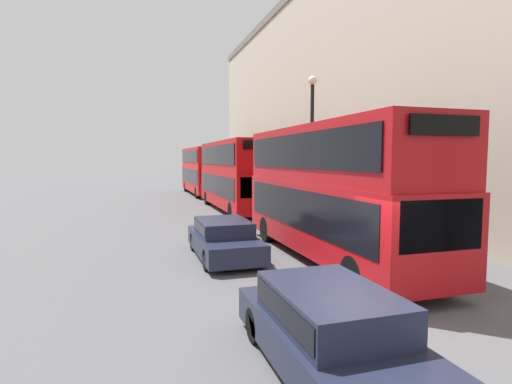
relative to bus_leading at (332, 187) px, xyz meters
The scene contains 8 objects.
ground_plane 5.63m from the bus_leading, 108.40° to the right, with size 200.00×200.00×0.00m, color #515154.
bus_leading is the anchor object (origin of this frame).
bus_second_in_queue 13.20m from the bus_leading, 90.00° to the left, with size 2.59×10.90×4.47m.
bus_third_in_queue 25.66m from the bus_leading, 90.00° to the left, with size 2.59×10.85×4.37m.
car_dark_sedan 7.51m from the bus_leading, 117.73° to the right, with size 1.85×4.47×1.36m.
car_hatchback 4.03m from the bus_leading, 159.60° to the left, with size 1.86×4.34×1.29m.
street_lamp 6.81m from the bus_leading, 70.85° to the left, with size 0.44×0.44×7.38m.
pedestrian 2.79m from the bus_leading, 14.57° to the right, with size 0.36×0.36×1.80m.
Camera 1 is at (-4.71, -7.08, 3.38)m, focal length 28.00 mm.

